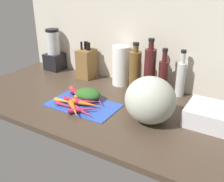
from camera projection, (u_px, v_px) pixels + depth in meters
The scene contains 25 objects.
ground_plane at pixel (99, 103), 151.17cm from camera, with size 170.00×80.00×3.00cm, color #47382B.
wall_back at pixel (131, 38), 168.57cm from camera, with size 170.00×3.00×60.00cm, color beige.
cutting_board at pixel (83, 105), 145.70cm from camera, with size 40.34×23.93×0.80cm, color #2D51B7.
carrot_0 at pixel (77, 100), 147.26cm from camera, with size 3.09×3.09×15.21cm, color #B2264C.
carrot_1 at pixel (86, 104), 142.12cm from camera, with size 3.45×3.45×17.23cm, color orange.
carrot_2 at pixel (75, 93), 155.47cm from camera, with size 3.17×3.17×16.21cm, color red.
carrot_3 at pixel (99, 100), 147.11cm from camera, with size 2.21×2.21×15.80cm, color #B2264C.
carrot_4 at pixel (80, 92), 155.66cm from camera, with size 3.55×3.55×11.50cm, color #B2264C.
carrot_5 at pixel (65, 105), 141.68cm from camera, with size 2.18×2.18×12.32cm, color #B2264C.
carrot_6 at pixel (84, 110), 136.26cm from camera, with size 2.84×2.84×16.90cm, color #B2264C.
carrot_7 at pixel (87, 102), 144.05cm from camera, with size 3.52×3.52×13.45cm, color #B2264C.
carrot_8 at pixel (85, 96), 151.23cm from camera, with size 3.20×3.20×13.04cm, color orange.
carrot_9 at pixel (84, 112), 134.64cm from camera, with size 2.40×2.40×14.45cm, color #B2264C.
carrot_10 at pixel (74, 109), 136.55cm from camera, with size 3.44×3.44×16.97cm, color orange.
carrot_11 at pixel (66, 101), 145.64cm from camera, with size 2.63×2.63×13.95cm, color orange.
carrot_greens_pile at pixel (88, 94), 149.85cm from camera, with size 15.55×11.96×6.58cm, color #2D6023.
winter_squash at pixel (150, 100), 125.15cm from camera, with size 25.29×23.99×23.56cm, color #B2B7A8.
knife_block at pixel (87, 63), 182.54cm from camera, with size 10.37×12.77×25.88cm.
blender_appliance at pixel (54, 53), 197.27cm from camera, with size 13.06×13.06×31.44cm.
paper_towel_roll at pixel (121, 66), 169.25cm from camera, with size 11.47×11.47×26.29cm, color white.
bottle_0 at pixel (135, 70), 161.80cm from camera, with size 7.47×7.47×30.53cm.
bottle_1 at pixel (150, 70), 156.22cm from camera, with size 7.01×7.01×34.22cm.
bottle_2 at pixel (163, 76), 154.43cm from camera, with size 5.78×5.78×29.12cm.
bottle_3 at pixel (181, 78), 153.03cm from camera, with size 5.59×5.59×28.68cm.
dish_rack at pixel (218, 117), 124.27cm from camera, with size 29.53×21.38×9.10cm, color silver.
Camera 1 is at (75.27, -112.36, 66.85)cm, focal length 41.15 mm.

